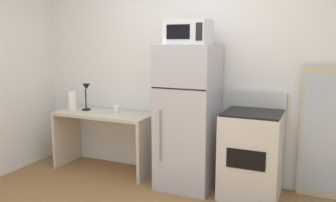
% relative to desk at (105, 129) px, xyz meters
% --- Properties ---
extents(wall_back_white, '(5.00, 0.10, 2.60)m').
position_rel_desk_xyz_m(wall_back_white, '(1.11, 0.33, 0.77)').
color(wall_back_white, white).
rests_on(wall_back_white, ground).
extents(desk, '(1.28, 0.53, 0.75)m').
position_rel_desk_xyz_m(desk, '(0.00, 0.00, 0.00)').
color(desk, beige).
rests_on(desk, ground).
extents(desk_lamp, '(0.14, 0.12, 0.35)m').
position_rel_desk_xyz_m(desk_lamp, '(-0.28, 0.02, 0.46)').
color(desk_lamp, black).
rests_on(desk_lamp, desk).
extents(paper_towel_roll, '(0.11, 0.11, 0.24)m').
position_rel_desk_xyz_m(paper_towel_roll, '(-0.48, -0.02, 0.34)').
color(paper_towel_roll, white).
rests_on(paper_towel_roll, desk).
extents(coffee_mug, '(0.08, 0.08, 0.09)m').
position_rel_desk_xyz_m(coffee_mug, '(0.17, 0.01, 0.26)').
color(coffee_mug, white).
rests_on(coffee_mug, desk).
extents(refrigerator, '(0.62, 0.65, 1.61)m').
position_rel_desk_xyz_m(refrigerator, '(1.15, -0.05, 0.27)').
color(refrigerator, '#B7B7BC').
rests_on(refrigerator, ground).
extents(microwave, '(0.46, 0.35, 0.26)m').
position_rel_desk_xyz_m(microwave, '(1.15, -0.07, 1.21)').
color(microwave, silver).
rests_on(microwave, refrigerator).
extents(oven_range, '(0.60, 0.61, 1.10)m').
position_rel_desk_xyz_m(oven_range, '(1.87, -0.03, -0.07)').
color(oven_range, beige).
rests_on(oven_range, ground).
extents(leaning_mirror, '(0.44, 0.03, 1.40)m').
position_rel_desk_xyz_m(leaning_mirror, '(2.54, 0.22, 0.17)').
color(leaning_mirror, '#C6B793').
rests_on(leaning_mirror, ground).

